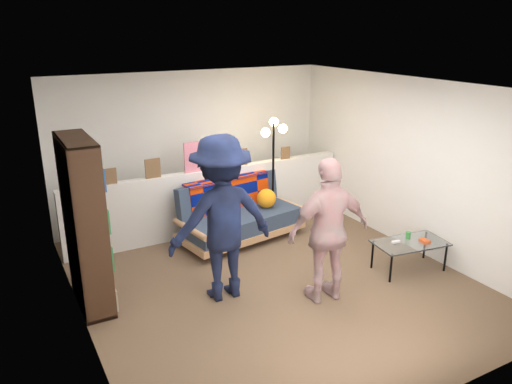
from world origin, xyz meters
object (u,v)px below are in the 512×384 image
person_left (221,218)px  bookshelf (85,230)px  coffee_table (410,244)px  floor_lamp (274,151)px  person_right (329,231)px  futon_sofa (240,215)px

person_left → bookshelf: bearing=-20.0°
coffee_table → floor_lamp: bearing=109.3°
person_left → person_right: (1.02, -0.66, -0.12)m
coffee_table → floor_lamp: size_ratio=0.58×
coffee_table → person_left: person_left is taller
futon_sofa → floor_lamp: size_ratio=1.13×
futon_sofa → bookshelf: 2.53m
bookshelf → person_right: size_ratio=1.14×
futon_sofa → person_right: bearing=-87.4°
floor_lamp → person_left: person_left is taller
futon_sofa → person_left: size_ratio=1.01×
floor_lamp → person_right: bearing=-105.2°
floor_lamp → person_left: size_ratio=0.89×
futon_sofa → bookshelf: bookshelf is taller
coffee_table → floor_lamp: floor_lamp is taller
futon_sofa → person_left: (-0.93, -1.38, 0.60)m
person_right → person_left: bearing=-26.4°
person_right → bookshelf: bearing=-20.3°
bookshelf → coffee_table: size_ratio=1.95×
bookshelf → person_left: size_ratio=1.00×
bookshelf → floor_lamp: 3.22m
bookshelf → person_left: bearing=-21.9°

